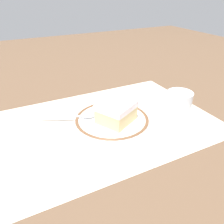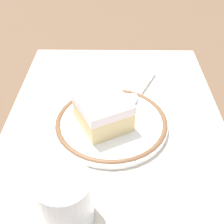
{
  "view_description": "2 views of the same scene",
  "coord_description": "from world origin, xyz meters",
  "views": [
    {
      "loc": [
        0.22,
        0.45,
        0.32
      ],
      "look_at": [
        -0.01,
        0.01,
        0.03
      ],
      "focal_mm": 36.01,
      "sensor_mm": 36.0,
      "label": 1
    },
    {
      "loc": [
        -0.38,
        0.0,
        0.34
      ],
      "look_at": [
        -0.01,
        0.01,
        0.03
      ],
      "focal_mm": 46.53,
      "sensor_mm": 36.0,
      "label": 2
    }
  ],
  "objects": [
    {
      "name": "spoon",
      "position": [
        0.06,
        -0.04,
        0.02
      ],
      "size": [
        0.14,
        0.08,
        0.01
      ],
      "color": "silver",
      "rests_on": "plate"
    },
    {
      "name": "cup",
      "position": [
        -0.18,
        0.06,
        0.03
      ],
      "size": [
        0.07,
        0.07,
        0.07
      ],
      "color": "silver",
      "rests_on": "placemat"
    },
    {
      "name": "plate",
      "position": [
        -0.01,
        0.01,
        0.01
      ],
      "size": [
        0.19,
        0.19,
        0.01
      ],
      "color": "white",
      "rests_on": "placemat"
    },
    {
      "name": "placemat",
      "position": [
        0.0,
        0.0,
        0.0
      ],
      "size": [
        0.54,
        0.38,
        0.0
      ],
      "primitive_type": "cube",
      "color": "beige",
      "rests_on": "ground_plane"
    },
    {
      "name": "ground_plane",
      "position": [
        0.0,
        0.0,
        0.0
      ],
      "size": [
        2.4,
        2.4,
        0.0
      ],
      "primitive_type": "plane",
      "color": "brown"
    },
    {
      "name": "napkin",
      "position": [
        0.15,
        0.03,
        0.0
      ],
      "size": [
        0.16,
        0.16,
        0.0
      ],
      "primitive_type": "cube",
      "rotation": [
        0.0,
        0.0,
        2.37
      ],
      "color": "white",
      "rests_on": "placemat"
    },
    {
      "name": "cake_slice",
      "position": [
        -0.01,
        0.02,
        0.04
      ],
      "size": [
        0.11,
        0.11,
        0.05
      ],
      "color": "beige",
      "rests_on": "plate"
    }
  ]
}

